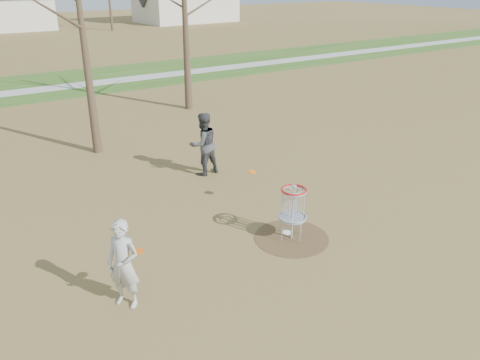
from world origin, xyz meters
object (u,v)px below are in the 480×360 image
at_px(player_throwing, 203,144).
at_px(disc_golf_basket, 293,204).
at_px(player_standing, 123,264).
at_px(disc_grounded, 287,232).

distance_m(player_throwing, disc_golf_basket, 4.66).
distance_m(player_standing, player_throwing, 6.53).
distance_m(disc_grounded, disc_golf_basket, 0.93).
xyz_separation_m(player_throwing, disc_golf_basket, (-0.21, -4.66, -0.08)).
relative_size(player_throwing, disc_grounded, 9.02).
distance_m(player_throwing, disc_grounded, 4.52).
height_order(player_throwing, disc_grounded, player_throwing).
distance_m(player_standing, disc_golf_basket, 4.19).
bearing_deg(disc_golf_basket, disc_grounded, 78.59).
bearing_deg(player_throwing, player_standing, 43.77).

